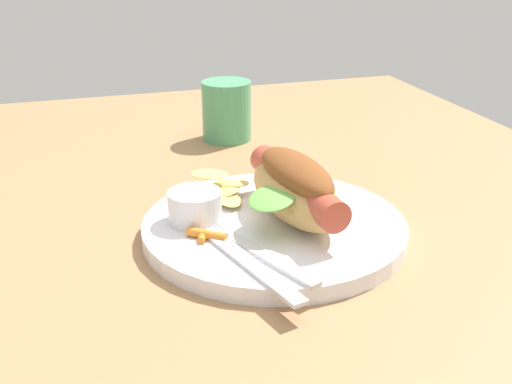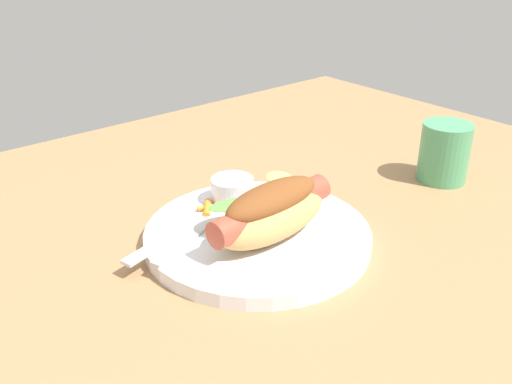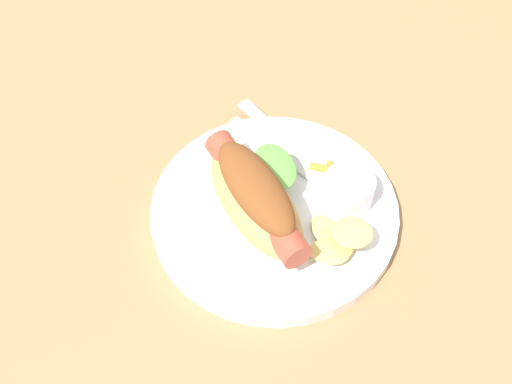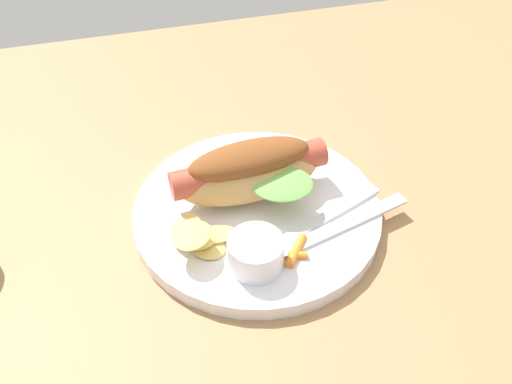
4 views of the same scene
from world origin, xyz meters
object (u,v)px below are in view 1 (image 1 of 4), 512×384
Objects in this scene: knife at (248,263)px; carrot_garnish at (206,235)px; fork at (255,250)px; drinking_cup at (227,111)px; hot_dog at (295,187)px; plate at (274,228)px; sauce_ramekin at (195,207)px; chips_pile at (221,188)px.

carrot_garnish reaches higher than knife.
drinking_cup reaches higher than fork.
drinking_cup is (30.07, -1.39, -0.71)cm from hot_dog.
plate is at bearing 173.40° from drinking_cup.
fork is at bearing 130.06° from hot_dog.
sauce_ramekin reaches higher than knife.
carrot_garnish is at bearing 7.05° from knife.
carrot_garnish reaches higher than fork.
fork is at bearing 146.73° from plate.
knife is (-1.84, 1.20, -0.02)cm from fork.
hot_dog is 1.07× the size of knife.
carrot_garnish is at bearing 104.45° from plate.
sauce_ramekin is at bearing 1.43° from carrot_garnish.
plate is 8.89cm from knife.
hot_dog reaches higher than chips_pile.
plate is 1.55× the size of hot_dog.
drinking_cup is at bearing -16.48° from chips_pile.
carrot_garnish is (3.72, 3.44, 0.21)cm from fork.
chips_pile is (6.61, 3.48, 2.01)cm from plate.
sauce_ramekin is at bearing 159.21° from drinking_cup.
plate is 6.71cm from fork.
carrot_garnish is at bearing 20.86° from fork.
sauce_ramekin reaches higher than plate.
hot_dog is 8.58cm from fork.
plate is at bearing -48.06° from knife.
knife is at bearing -166.18° from sauce_ramekin.
hot_dog is (0.12, -2.10, 3.93)cm from plate.
fork is 5.07cm from carrot_garnish.
chips_pile is (6.49, 5.59, -1.92)cm from hot_dog.
chips_pile is at bearing 27.77° from plate.
hot_dog is 3.17× the size of sauce_ramekin.
fork is 1.89× the size of drinking_cup.
drinking_cup is at bearing -18.27° from carrot_garnish.
knife reaches higher than plate.
sauce_ramekin is 0.34× the size of fork.
carrot_garnish is at bearing 156.92° from chips_pile.
hot_dog is 9.77cm from carrot_garnish.
plate is 7.41cm from carrot_garnish.
hot_dog is at bearing -78.02° from carrot_garnish.
carrot_garnish is at bearing 97.40° from hot_dog.
hot_dog is 1.06× the size of fork.
drinking_cup is (35.74, -7.13, 2.22)cm from fork.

